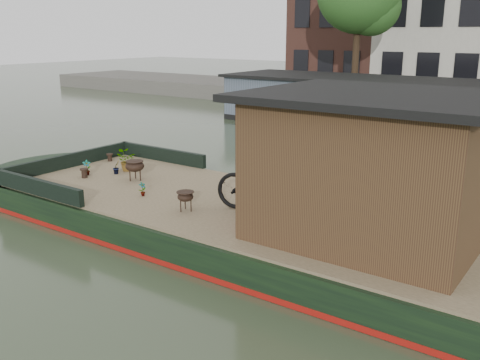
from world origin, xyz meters
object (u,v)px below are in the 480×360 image
Objects in this scene: brazier_rear at (135,171)px; potted_plant_a at (87,168)px; cabin at (373,165)px; brazier_front at (186,201)px; dinghy at (304,133)px; bicycle at (271,184)px.

potted_plant_a is at bearing -164.87° from brazier_rear.
cabin reaches higher than brazier_rear.
potted_plant_a is at bearing -178.13° from cabin.
cabin is 10.81× the size of potted_plant_a.
cabin is 8.60× the size of brazier_rear.
brazier_front is at bearing -22.46° from brazier_rear.
brazier_rear is 0.13× the size of dinghy.
brazier_front is 2.64m from brazier_rear.
dinghy is (0.81, 9.36, -0.47)m from potted_plant_a.
brazier_rear is at bearing 15.13° from potted_plant_a.
potted_plant_a is 0.95× the size of brazier_front.
cabin is at bearing 1.87° from potted_plant_a.
cabin is 2.09m from bicycle.
brazier_front is (-3.38, -0.89, -1.03)m from cabin.
cabin is 5.90m from brazier_rear.
potted_plant_a is 0.80× the size of brazier_rear.
cabin is 7.19m from potted_plant_a.
potted_plant_a is at bearing 170.02° from brazier_front.
potted_plant_a is (-5.12, -0.22, -0.38)m from bicycle.
bicycle is at bearing -179.54° from cabin.
cabin reaches higher than potted_plant_a.
potted_plant_a is (-7.11, -0.23, -1.04)m from cabin.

